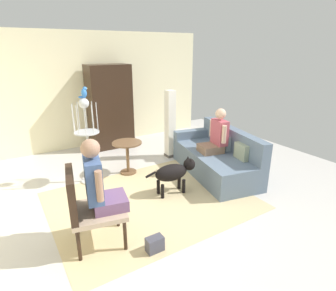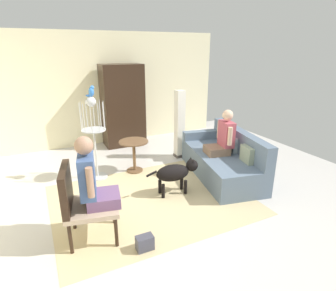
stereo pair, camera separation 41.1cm
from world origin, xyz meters
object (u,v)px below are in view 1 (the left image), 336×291
at_px(round_end_table, 127,152).
at_px(handbag, 155,244).
at_px(bird_cage_stand, 87,138).
at_px(parrot, 84,93).
at_px(column_lamp, 170,125).
at_px(armoire_cabinet, 110,107).
at_px(couch, 217,158).
at_px(person_on_armchair, 98,182).
at_px(person_on_couch, 216,135).
at_px(dog, 174,172).
at_px(armchair, 86,204).

bearing_deg(round_end_table, handbag, -106.45).
bearing_deg(bird_cage_stand, parrot, 0.00).
xyz_separation_m(round_end_table, column_lamp, (1.15, 0.31, 0.30)).
distance_m(armoire_cabinet, handbag, 4.09).
distance_m(couch, person_on_armchair, 2.74).
relative_size(person_on_couch, handbag, 3.93).
height_order(round_end_table, dog, round_end_table).
bearing_deg(person_on_couch, column_lamp, 101.73).
bearing_deg(bird_cage_stand, armoire_cabinet, 57.48).
bearing_deg(handbag, dog, 47.83).
xyz_separation_m(couch, armoire_cabinet, (-1.13, 2.56, 0.67)).
relative_size(column_lamp, armoire_cabinet, 0.75).
bearing_deg(armoire_cabinet, armchair, -115.59).
bearing_deg(handbag, couch, 31.88).
bearing_deg(couch, handbag, -148.12).
height_order(person_on_armchair, handbag, person_on_armchair).
bearing_deg(handbag, person_on_couch, 32.26).
bearing_deg(armoire_cabinet, couch, -66.19).
distance_m(couch, bird_cage_stand, 2.42).
bearing_deg(armoire_cabinet, column_lamp, -58.68).
relative_size(round_end_table, bird_cage_stand, 0.41).
distance_m(dog, armoire_cabinet, 2.86).
relative_size(couch, person_on_armchair, 2.41).
height_order(person_on_couch, parrot, parrot).
xyz_separation_m(person_on_couch, round_end_table, (-1.41, 0.90, -0.34)).
xyz_separation_m(person_on_couch, parrot, (-2.10, 0.93, 0.84)).
bearing_deg(handbag, armoire_cabinet, 75.86).
relative_size(couch, armchair, 2.15).
bearing_deg(round_end_table, dog, -74.20).
bearing_deg(column_lamp, bird_cage_stand, -171.63).
relative_size(parrot, column_lamp, 0.13).
height_order(couch, column_lamp, column_lamp).
bearing_deg(parrot, person_on_armchair, -103.29).
bearing_deg(bird_cage_stand, handbag, -88.20).
distance_m(armchair, dog, 1.69).
bearing_deg(person_on_couch, parrot, 156.06).
bearing_deg(couch, dog, -168.15).
bearing_deg(person_on_armchair, bird_cage_stand, 77.35).
height_order(person_on_couch, handbag, person_on_couch).
xyz_separation_m(column_lamp, armoire_cabinet, (-0.83, 1.36, 0.25)).
xyz_separation_m(person_on_couch, person_on_armchair, (-2.51, -0.80, 0.05)).
xyz_separation_m(bird_cage_stand, handbag, (0.07, -2.23, -0.74)).
distance_m(armchair, person_on_couch, 2.79).
bearing_deg(column_lamp, couch, -75.90).
distance_m(round_end_table, armoire_cabinet, 1.79).
bearing_deg(parrot, couch, -23.18).
xyz_separation_m(armchair, parrot, (0.57, 1.70, 1.04)).
xyz_separation_m(dog, armoire_cabinet, (0.00, 2.80, 0.60)).
relative_size(couch, round_end_table, 3.42).
bearing_deg(person_on_couch, armoire_cabinet, 112.78).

